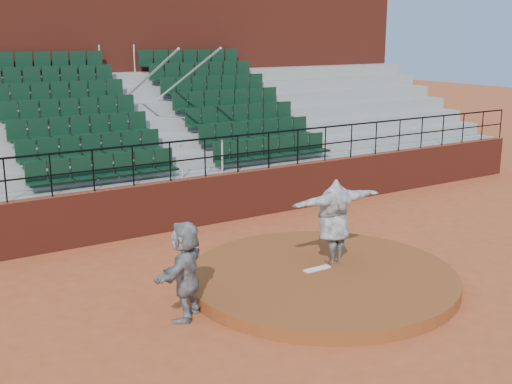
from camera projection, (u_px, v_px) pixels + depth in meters
ground at (321, 283)px, 13.12m from camera, size 90.00×90.00×0.00m
pitchers_mound at (321, 277)px, 13.09m from camera, size 5.50×5.50×0.25m
pitching_rubber at (317, 269)px, 13.18m from camera, size 0.60×0.15×0.03m
boundary_wall at (206, 200)px, 17.07m from camera, size 24.00×0.30×1.30m
wall_railing at (205, 149)px, 16.73m from camera, size 24.04×0.05×1.03m
seating_deck at (150, 150)px, 19.86m from camera, size 24.00×5.97×4.63m
press_box_facade at (103, 74)px, 22.60m from camera, size 24.00×3.00×7.10m
pitcher at (334, 221)px, 13.39m from camera, size 2.24×0.65×1.81m
fielder at (186, 270)px, 11.35m from camera, size 1.60×1.51×1.80m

